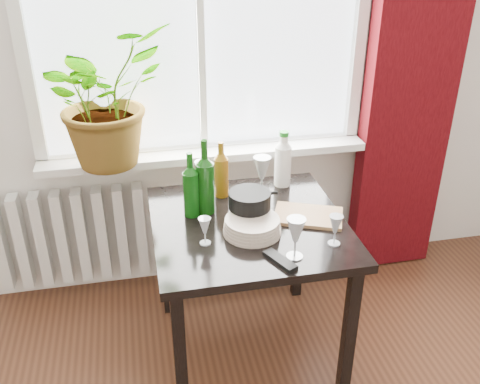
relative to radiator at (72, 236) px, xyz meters
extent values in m
cube|color=white|center=(0.75, -0.03, 0.44)|extent=(1.72, 0.20, 0.04)
cube|color=#350408|center=(1.87, -0.06, 0.92)|extent=(0.50, 0.12, 2.56)
cube|color=silver|center=(0.00, 0.00, 0.00)|extent=(0.80, 0.10, 0.55)
cube|color=black|center=(0.85, -0.63, 0.34)|extent=(0.85, 0.85, 0.04)
cube|color=black|center=(0.48, -1.00, -0.03)|extent=(0.05, 0.05, 0.70)
cube|color=black|center=(0.48, -0.27, -0.03)|extent=(0.05, 0.05, 0.70)
cube|color=black|center=(1.21, -1.00, -0.03)|extent=(0.05, 0.05, 0.70)
cube|color=black|center=(1.21, -0.27, -0.03)|extent=(0.05, 0.05, 0.70)
imported|color=#427820|center=(0.27, -0.09, 0.80)|extent=(0.80, 0.79, 0.67)
cylinder|color=beige|center=(0.84, -0.72, 0.39)|extent=(0.25, 0.25, 0.07)
cube|color=black|center=(0.90, -0.96, 0.37)|extent=(0.11, 0.16, 0.02)
cube|color=#986E45|center=(1.12, -0.65, 0.37)|extent=(0.35, 0.30, 0.02)
camera|label=1|loc=(0.39, -2.61, 1.58)|focal=40.00mm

